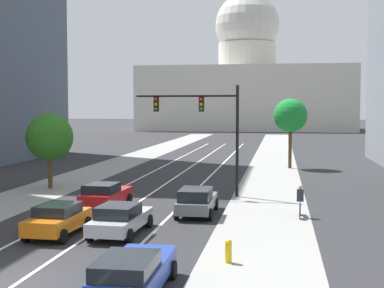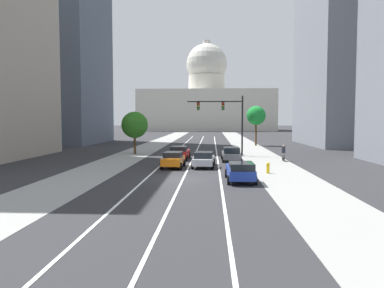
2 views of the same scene
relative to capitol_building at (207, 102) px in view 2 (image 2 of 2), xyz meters
The scene contains 19 objects.
ground_plane 85.23m from the capitol_building, 90.00° to the right, with size 400.00×400.00×0.00m, color #2B2B2D.
sidewalk_left 90.53m from the capitol_building, 95.02° to the right, with size 4.69×130.00×0.01m, color gray.
sidewalk_right 90.53m from the capitol_building, 84.98° to the right, with size 4.69×130.00×0.01m, color gray.
lane_stripe_left 100.16m from the capitol_building, 91.59° to the right, with size 0.16×90.00×0.01m, color white.
lane_stripe_center 100.12m from the capitol_building, 90.00° to the right, with size 0.16×90.00×0.01m, color white.
lane_stripe_right 100.16m from the capitol_building, 88.41° to the right, with size 0.16×90.00×0.01m, color white.
office_tower_far_left 88.64m from the capitol_building, 108.80° to the right, with size 20.44×20.17×42.59m.
office_tower_far_right 89.91m from the capitol_building, 72.19° to the right, with size 18.49×23.32×35.23m.
capitol_building is the anchor object (origin of this frame).
car_silver 117.72m from the capitol_building, 89.33° to the right, with size 2.15×4.74×1.43m.
car_blue 125.69m from the capitol_building, 88.11° to the right, with size 2.04×4.77×1.45m.
car_red 111.48m from the capitol_building, 90.72° to the right, with size 2.18×4.42×1.51m.
car_orange 118.36m from the capitol_building, 90.67° to the right, with size 2.04×4.09×1.45m.
car_gray 112.72m from the capitol_building, 87.89° to the right, with size 2.01×4.62×1.51m.
traffic_signal_mast 105.90m from the capitol_building, 87.94° to the right, with size 6.81×0.39×7.25m.
fire_hydrant 121.71m from the capitol_building, 86.83° to the right, with size 0.26×0.35×0.91m.
cyclist 112.75m from the capitol_building, 85.07° to the right, with size 0.37×1.70×1.72m.
street_tree_near_left 104.67m from the capitol_building, 94.25° to the right, with size 3.38×3.38×5.39m.
street_tree_near_right 88.99m from the capitol_building, 83.86° to the right, with size 3.19×3.19×6.64m.
Camera 2 is at (2.11, -27.41, 4.41)m, focal length 35.37 mm.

